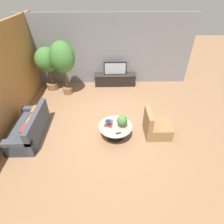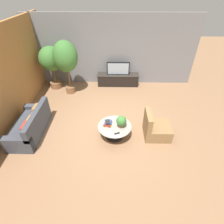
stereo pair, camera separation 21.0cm
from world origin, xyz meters
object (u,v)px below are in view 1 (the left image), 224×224
(potted_palm_tall, at_px, (47,62))
(potted_plant_tabletop, at_px, (122,121))
(coffee_table, at_px, (115,129))
(armchair_wicker, at_px, (156,127))
(potted_palm_corner, at_px, (63,59))
(television, at_px, (115,68))
(media_console, at_px, (115,79))
(couch_by_wall, at_px, (30,128))

(potted_palm_tall, distance_m, potted_plant_tabletop, 4.34)
(potted_plant_tabletop, bearing_deg, coffee_table, 174.61)
(coffee_table, relative_size, potted_palm_tall, 0.55)
(armchair_wicker, distance_m, potted_palm_corner, 4.36)
(armchair_wicker, height_order, potted_palm_corner, potted_palm_corner)
(television, bearing_deg, media_console, 90.00)
(coffee_table, distance_m, armchair_wicker, 1.29)
(media_console, xyz_separation_m, potted_palm_corner, (-2.08, -0.73, 1.26))
(armchair_wicker, xyz_separation_m, potted_palm_tall, (-4.00, 3.06, 1.00))
(armchair_wicker, xyz_separation_m, potted_palm_corner, (-3.24, 2.63, 1.27))
(television, relative_size, potted_palm_tall, 0.54)
(potted_palm_tall, height_order, potted_palm_corner, potted_palm_corner)
(potted_palm_corner, bearing_deg, potted_plant_tabletop, -51.71)
(potted_plant_tabletop, bearing_deg, potted_palm_tall, 132.67)
(couch_by_wall, height_order, potted_plant_tabletop, couch_by_wall)
(media_console, height_order, coffee_table, media_console)
(coffee_table, height_order, potted_plant_tabletop, potted_plant_tabletop)
(potted_plant_tabletop, bearing_deg, armchair_wicker, 5.29)
(couch_by_wall, distance_m, potted_plant_tabletop, 2.89)
(television, relative_size, armchair_wicker, 1.18)
(television, bearing_deg, coffee_table, -92.17)
(armchair_wicker, bearing_deg, coffee_table, 93.65)
(potted_palm_corner, bearing_deg, couch_by_wall, -105.45)
(media_console, xyz_separation_m, television, (0.00, -0.00, 0.54))
(armchair_wicker, bearing_deg, media_console, 19.02)
(couch_by_wall, bearing_deg, potted_palm_tall, -179.24)
(armchair_wicker, relative_size, potted_palm_tall, 0.46)
(coffee_table, bearing_deg, television, 87.83)
(couch_by_wall, height_order, armchair_wicker, armchair_wicker)
(television, relative_size, couch_by_wall, 0.57)
(television, height_order, potted_plant_tabletop, television)
(coffee_table, xyz_separation_m, armchair_wicker, (1.29, 0.08, -0.03))
(coffee_table, distance_m, potted_palm_corner, 3.56)
(couch_by_wall, distance_m, potted_palm_corner, 2.97)
(media_console, height_order, couch_by_wall, couch_by_wall)
(potted_palm_tall, bearing_deg, armchair_wicker, -37.40)
(potted_palm_corner, bearing_deg, television, 19.14)
(coffee_table, relative_size, couch_by_wall, 0.58)
(couch_by_wall, height_order, potted_palm_corner, potted_palm_corner)
(media_console, relative_size, potted_plant_tabletop, 5.01)
(couch_by_wall, relative_size, potted_palm_corner, 0.80)
(couch_by_wall, xyz_separation_m, potted_palm_tall, (-0.04, 3.03, 0.98))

